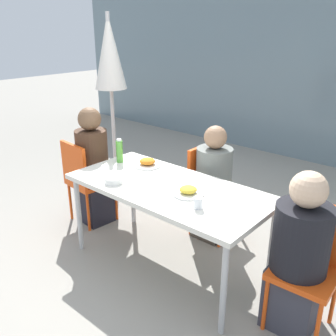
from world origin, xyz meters
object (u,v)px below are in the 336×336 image
bottle (120,151)px  salad_bowl (114,180)px  person_right (299,258)px  chair_far (210,184)px  closed_umbrella (110,62)px  chair_right (310,258)px  person_left (93,169)px  chair_left (84,176)px  person_far (214,187)px  drinking_cup (198,203)px

bottle → salad_bowl: (0.33, -0.36, -0.08)m
person_right → chair_far: bearing=-31.9°
person_right → bottle: person_right is taller
closed_umbrella → salad_bowl: 1.70m
chair_right → salad_bowl: bearing=11.5°
person_left → bottle: (0.38, 0.02, 0.27)m
person_right → salad_bowl: 1.49m
person_left → closed_umbrella: 1.24m
chair_left → person_far: bearing=33.8°
chair_left → person_far: size_ratio=0.79×
drinking_cup → person_right: bearing=17.1°
person_far → salad_bowl: 0.99m
person_right → salad_bowl: bearing=8.8°
person_right → drinking_cup: size_ratio=13.73×
chair_left → bottle: 0.56m
salad_bowl → drinking_cup: bearing=6.6°
salad_bowl → person_right: bearing=11.5°
chair_right → person_far: 1.23m
person_right → person_left: bearing=-3.9°
chair_far → person_far: bearing=58.0°
chair_left → chair_right: (2.25, 0.11, 0.00)m
person_far → bottle: bearing=-52.7°
person_right → drinking_cup: person_right is taller
chair_right → chair_far: same height
chair_far → chair_left: bearing=-57.0°
person_far → bottle: 0.93m
chair_right → person_left: bearing=-1.7°
person_far → chair_left: bearing=-60.8°
chair_far → drinking_cup: (0.48, -0.85, 0.28)m
closed_umbrella → salad_bowl: closed_umbrella is taller
person_right → bottle: (-1.77, 0.07, 0.32)m
person_right → drinking_cup: bearing=14.3°
person_left → chair_far: person_left is taller
chair_left → chair_far: bearing=37.6°
chair_left → bottle: (0.44, 0.10, 0.34)m
closed_umbrella → chair_left: bearing=-62.8°
chair_left → drinking_cup: 1.57m
chair_left → drinking_cup: (1.54, -0.17, 0.28)m
person_far → bottle: (-0.70, -0.52, 0.33)m
chair_right → bottle: (-1.81, -0.02, 0.34)m
person_right → person_far: bearing=-31.7°
salad_bowl → chair_left: bearing=161.0°
bottle → salad_bowl: bearing=-48.0°
chair_right → person_right: size_ratio=0.77×
chair_left → person_right: size_ratio=0.77×
drinking_cup → salad_bowl: 0.78m
person_left → chair_far: (1.00, 0.60, -0.07)m
bottle → drinking_cup: size_ratio=2.68×
person_far → salad_bowl: (-0.37, -0.89, 0.25)m
chair_left → closed_umbrella: closed_umbrella is taller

